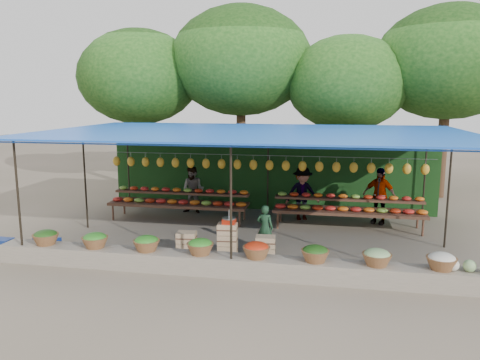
% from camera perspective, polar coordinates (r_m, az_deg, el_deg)
% --- Properties ---
extents(ground, '(60.00, 60.00, 0.00)m').
position_cam_1_polar(ground, '(12.58, 1.65, -6.92)').
color(ground, brown).
rests_on(ground, ground).
extents(stone_curb, '(10.60, 0.55, 0.40)m').
position_cam_1_polar(stone_curb, '(9.95, -0.90, -10.36)').
color(stone_curb, '#6D6657').
rests_on(stone_curb, ground).
extents(stall_canopy, '(10.80, 6.60, 2.82)m').
position_cam_1_polar(stall_canopy, '(12.15, 1.77, 5.32)').
color(stall_canopy, black).
rests_on(stall_canopy, ground).
extents(produce_baskets, '(8.98, 0.58, 0.34)m').
position_cam_1_polar(produce_baskets, '(9.85, -1.48, -8.34)').
color(produce_baskets, brown).
rests_on(produce_baskets, stone_curb).
extents(netting_backdrop, '(10.60, 0.06, 2.50)m').
position_cam_1_polar(netting_backdrop, '(15.35, 3.53, 0.95)').
color(netting_backdrop, '#193F16').
rests_on(netting_backdrop, ground).
extents(tree_row, '(16.51, 5.50, 7.12)m').
position_cam_1_polar(tree_row, '(18.06, 6.49, 13.26)').
color(tree_row, '#321D12').
rests_on(tree_row, ground).
extents(fruit_table_left, '(4.21, 0.95, 0.93)m').
position_cam_1_polar(fruit_table_left, '(14.28, -7.40, -2.44)').
color(fruit_table_left, '#43261B').
rests_on(fruit_table_left, ground).
extents(fruit_table_right, '(4.21, 0.95, 0.93)m').
position_cam_1_polar(fruit_table_right, '(13.60, 13.09, -3.24)').
color(fruit_table_right, '#43261B').
rests_on(fruit_table_right, ground).
extents(crate_counter, '(2.38, 0.38, 0.77)m').
position_cam_1_polar(crate_counter, '(11.08, -1.69, -7.62)').
color(crate_counter, '#A1865C').
rests_on(crate_counter, ground).
extents(weighing_scale, '(0.31, 0.31, 0.33)m').
position_cam_1_polar(weighing_scale, '(10.91, -1.34, -4.94)').
color(weighing_scale, red).
rests_on(weighing_scale, crate_counter).
extents(vendor_seated, '(0.45, 0.33, 1.12)m').
position_cam_1_polar(vendor_seated, '(11.39, 3.06, -5.83)').
color(vendor_seated, '#1B3B24').
rests_on(vendor_seated, ground).
extents(customer_left, '(0.79, 0.64, 1.51)m').
position_cam_1_polar(customer_left, '(14.99, -5.71, -1.24)').
color(customer_left, slate).
rests_on(customer_left, ground).
extents(customer_mid, '(1.19, 0.91, 1.62)m').
position_cam_1_polar(customer_mid, '(14.24, 7.60, -1.64)').
color(customer_mid, slate).
rests_on(customer_mid, ground).
extents(customer_right, '(1.05, 0.78, 1.66)m').
position_cam_1_polar(customer_right, '(14.28, 16.60, -1.85)').
color(customer_right, slate).
rests_on(customer_right, ground).
extents(blue_crate_front, '(0.47, 0.35, 0.28)m').
position_cam_1_polar(blue_crate_front, '(12.88, -26.97, -7.00)').
color(blue_crate_front, navy).
rests_on(blue_crate_front, ground).
extents(blue_crate_back, '(0.65, 0.55, 0.33)m').
position_cam_1_polar(blue_crate_back, '(12.32, -22.44, -7.27)').
color(blue_crate_back, navy).
rests_on(blue_crate_back, ground).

